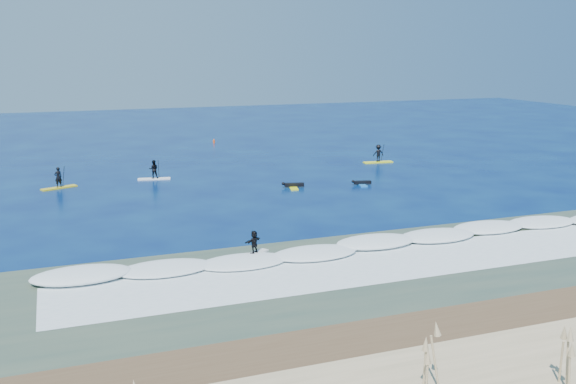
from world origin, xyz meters
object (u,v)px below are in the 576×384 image
object	(u,v)px
sup_paddler_left	(59,181)
prone_paddler_far	(361,183)
sup_paddler_center	(154,171)
prone_paddler_near	(293,185)
sup_paddler_right	(378,155)
marker_buoy	(214,141)
wave_surfer	(254,244)

from	to	relation	value
sup_paddler_left	prone_paddler_far	xyz separation A→B (m)	(23.30, -7.20, -0.47)
sup_paddler_center	prone_paddler_near	xyz separation A→B (m)	(9.99, -7.17, -0.55)
sup_paddler_right	prone_paddler_near	size ratio (longest dim) A/B	1.26
sup_paddler_left	marker_buoy	xyz separation A→B (m)	(17.63, 20.04, -0.37)
prone_paddler_near	wave_surfer	size ratio (longest dim) A/B	1.29
prone_paddler_near	marker_buoy	size ratio (longest dim) A/B	4.13
sup_paddler_left	sup_paddler_center	size ratio (longest dim) A/B	1.02
sup_paddler_right	wave_surfer	xyz separation A→B (m)	(-20.09, -23.67, -0.04)
sup_paddler_right	prone_paddler_far	bearing A→B (deg)	-119.97
wave_surfer	marker_buoy	world-z (taller)	wave_surfer
sup_paddler_left	wave_surfer	world-z (taller)	sup_paddler_left
wave_surfer	sup_paddler_left	bearing A→B (deg)	81.85
sup_paddler_left	prone_paddler_near	bearing A→B (deg)	-42.08
sup_paddler_center	prone_paddler_near	distance (m)	12.30
prone_paddler_far	sup_paddler_right	bearing A→B (deg)	-22.97
sup_paddler_center	wave_surfer	size ratio (longest dim) A/B	1.54
marker_buoy	sup_paddler_center	bearing A→B (deg)	-117.52
prone_paddler_near	prone_paddler_far	size ratio (longest dim) A/B	1.11
sup_paddler_center	marker_buoy	size ratio (longest dim) A/B	4.91
wave_surfer	prone_paddler_near	bearing A→B (deg)	31.11
sup_paddler_center	prone_paddler_near	world-z (taller)	sup_paddler_center
sup_paddler_center	wave_surfer	bearing A→B (deg)	-75.28
sup_paddler_right	wave_surfer	bearing A→B (deg)	-125.06
sup_paddler_right	wave_surfer	world-z (taller)	sup_paddler_right
sup_paddler_center	sup_paddler_right	distance (m)	21.89
marker_buoy	wave_surfer	bearing A→B (deg)	-100.97
prone_paddler_near	prone_paddler_far	xyz separation A→B (m)	(5.62, -1.02, -0.02)
sup_paddler_center	marker_buoy	distance (m)	21.50
wave_surfer	sup_paddler_center	bearing A→B (deg)	62.97
marker_buoy	prone_paddler_far	bearing A→B (deg)	-78.24
sup_paddler_right	marker_buoy	bearing A→B (deg)	128.29
prone_paddler_near	sup_paddler_right	bearing A→B (deg)	-43.29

